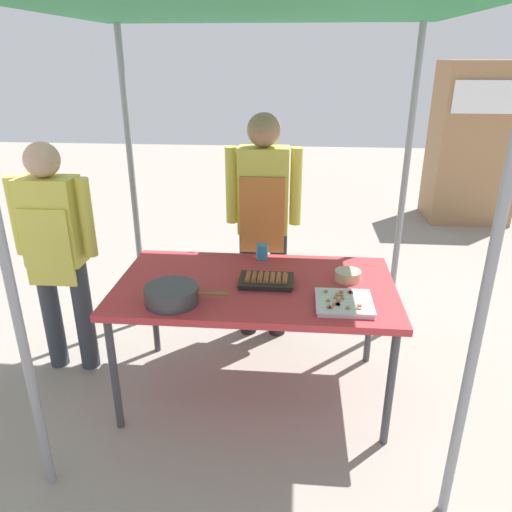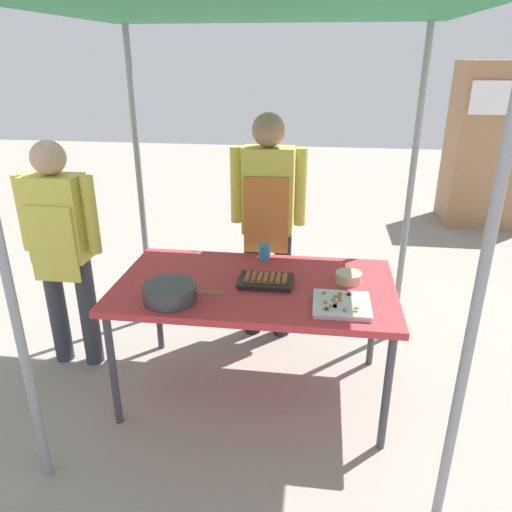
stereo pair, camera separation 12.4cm
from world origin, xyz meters
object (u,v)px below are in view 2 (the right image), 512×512
at_px(tray_meat_skewers, 341,305).
at_px(drink_cup_near_edge, 264,252).
at_px(cooking_wok, 170,292).
at_px(neighbor_stall_left, 492,145).
at_px(condiment_bowl, 349,277).
at_px(customer_nearby, 61,241).
at_px(stall_table, 255,291).
at_px(vendor_woman, 268,211).
at_px(tray_grilled_sausages, 266,280).

xyz_separation_m(tray_meat_skewers, drink_cup_near_edge, (-0.47, 0.60, 0.03)).
height_order(cooking_wok, drink_cup_near_edge, drink_cup_near_edge).
bearing_deg(tray_meat_skewers, neighbor_stall_left, 64.68).
height_order(tray_meat_skewers, neighbor_stall_left, neighbor_stall_left).
height_order(condiment_bowl, neighbor_stall_left, neighbor_stall_left).
height_order(tray_meat_skewers, customer_nearby, customer_nearby).
bearing_deg(stall_table, drink_cup_near_edge, 88.29).
bearing_deg(drink_cup_near_edge, vendor_woman, 92.85).
height_order(tray_meat_skewers, vendor_woman, vendor_woman).
bearing_deg(cooking_wok, customer_nearby, 152.19).
xyz_separation_m(stall_table, tray_meat_skewers, (0.49, -0.23, 0.07)).
height_order(condiment_bowl, vendor_woman, vendor_woman).
height_order(tray_grilled_sausages, cooking_wok, cooking_wok).
bearing_deg(vendor_woman, drink_cup_near_edge, 92.85).
height_order(condiment_bowl, customer_nearby, customer_nearby).
distance_m(stall_table, drink_cup_near_edge, 0.39).
xyz_separation_m(stall_table, tray_grilled_sausages, (0.06, 0.00, 0.07)).
bearing_deg(tray_grilled_sausages, drink_cup_near_edge, 98.08).
bearing_deg(stall_table, condiment_bowl, 9.70).
distance_m(vendor_woman, neighbor_stall_left, 3.87).
relative_size(cooking_wok, neighbor_stall_left, 0.23).
distance_m(tray_meat_skewers, vendor_woman, 1.07).
distance_m(stall_table, cooking_wok, 0.51).
height_order(cooking_wok, customer_nearby, customer_nearby).
xyz_separation_m(cooking_wok, condiment_bowl, (0.95, 0.36, -0.02)).
xyz_separation_m(tray_meat_skewers, vendor_woman, (-0.49, 0.93, 0.20)).
xyz_separation_m(vendor_woman, customer_nearby, (-1.25, -0.53, -0.08)).
bearing_deg(cooking_wok, condiment_bowl, 20.89).
height_order(drink_cup_near_edge, neighbor_stall_left, neighbor_stall_left).
xyz_separation_m(tray_grilled_sausages, condiment_bowl, (0.47, 0.09, 0.01)).
height_order(tray_meat_skewers, drink_cup_near_edge, drink_cup_near_edge).
bearing_deg(tray_grilled_sausages, tray_meat_skewers, -28.89).
bearing_deg(tray_grilled_sausages, customer_nearby, 172.79).
height_order(stall_table, tray_meat_skewers, tray_meat_skewers).
relative_size(stall_table, neighbor_stall_left, 0.83).
height_order(stall_table, cooking_wok, cooking_wok).
relative_size(cooking_wok, condiment_bowl, 2.93).
relative_size(drink_cup_near_edge, neighbor_stall_left, 0.05).
distance_m(drink_cup_near_edge, customer_nearby, 1.29).
bearing_deg(customer_nearby, tray_grilled_sausages, -7.21).
height_order(stall_table, neighbor_stall_left, neighbor_stall_left).
xyz_separation_m(stall_table, drink_cup_near_edge, (0.01, 0.37, 0.10)).
relative_size(tray_meat_skewers, customer_nearby, 0.20).
relative_size(drink_cup_near_edge, customer_nearby, 0.06).
bearing_deg(cooking_wok, neighbor_stall_left, 55.29).
relative_size(condiment_bowl, drink_cup_near_edge, 1.58).
distance_m(cooking_wok, condiment_bowl, 1.02).
bearing_deg(stall_table, vendor_woman, 90.43).
xyz_separation_m(vendor_woman, neighbor_stall_left, (2.38, 3.06, -0.00)).
xyz_separation_m(condiment_bowl, drink_cup_near_edge, (-0.52, 0.28, 0.02)).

